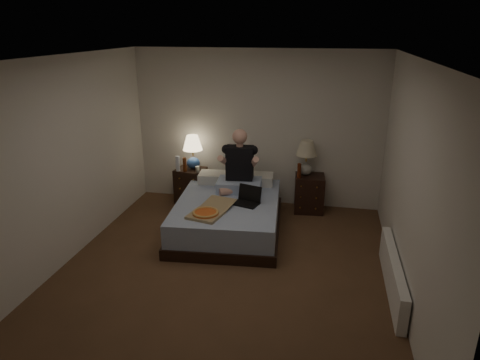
% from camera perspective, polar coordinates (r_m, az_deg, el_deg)
% --- Properties ---
extents(floor, '(4.00, 4.50, 0.00)m').
position_cam_1_polar(floor, '(5.34, -1.97, -11.86)').
color(floor, brown).
rests_on(floor, ground).
extents(ceiling, '(4.00, 4.50, 0.00)m').
position_cam_1_polar(ceiling, '(4.56, -2.35, 15.96)').
color(ceiling, white).
rests_on(ceiling, ground).
extents(wall_back, '(4.00, 0.00, 2.50)m').
position_cam_1_polar(wall_back, '(6.93, 2.25, 6.83)').
color(wall_back, beige).
rests_on(wall_back, ground).
extents(wall_front, '(4.00, 0.00, 2.50)m').
position_cam_1_polar(wall_front, '(2.88, -13.00, -13.46)').
color(wall_front, beige).
rests_on(wall_front, ground).
extents(wall_left, '(0.00, 4.50, 2.50)m').
position_cam_1_polar(wall_left, '(5.61, -22.45, 2.18)').
color(wall_left, beige).
rests_on(wall_left, ground).
extents(wall_right, '(0.00, 4.50, 2.50)m').
position_cam_1_polar(wall_right, '(4.77, 21.90, -0.70)').
color(wall_right, beige).
rests_on(wall_right, ground).
extents(bed, '(1.57, 2.00, 0.47)m').
position_cam_1_polar(bed, '(6.19, -1.61, -4.72)').
color(bed, '#516FA3').
rests_on(bed, floor).
extents(nightstand_left, '(0.50, 0.46, 0.59)m').
position_cam_1_polar(nightstand_left, '(7.20, -6.56, -0.73)').
color(nightstand_left, black).
rests_on(nightstand_left, floor).
extents(nightstand_right, '(0.49, 0.45, 0.59)m').
position_cam_1_polar(nightstand_right, '(6.90, 9.20, -1.78)').
color(nightstand_right, black).
rests_on(nightstand_right, floor).
extents(lamp_left, '(0.37, 0.37, 0.56)m').
position_cam_1_polar(lamp_left, '(7.04, -6.30, 3.72)').
color(lamp_left, '#2A519B').
rests_on(lamp_left, nightstand_left).
extents(lamp_right, '(0.37, 0.37, 0.56)m').
position_cam_1_polar(lamp_right, '(6.75, 8.81, 2.94)').
color(lamp_right, gray).
rests_on(lamp_right, nightstand_right).
extents(water_bottle, '(0.07, 0.07, 0.25)m').
position_cam_1_polar(water_bottle, '(6.99, -8.30, 2.18)').
color(water_bottle, silver).
rests_on(water_bottle, nightstand_left).
extents(soda_can, '(0.07, 0.07, 0.10)m').
position_cam_1_polar(soda_can, '(6.90, -5.69, 1.42)').
color(soda_can, beige).
rests_on(soda_can, nightstand_left).
extents(beer_bottle_left, '(0.06, 0.06, 0.23)m').
position_cam_1_polar(beer_bottle_left, '(6.95, -7.40, 2.05)').
color(beer_bottle_left, '#53220B').
rests_on(beer_bottle_left, nightstand_left).
extents(beer_bottle_right, '(0.06, 0.06, 0.23)m').
position_cam_1_polar(beer_bottle_right, '(6.66, 7.89, 1.24)').
color(beer_bottle_right, '#521D0B').
rests_on(beer_bottle_right, nightstand_right).
extents(person, '(0.70, 0.57, 0.93)m').
position_cam_1_polar(person, '(6.30, -0.09, 2.58)').
color(person, black).
rests_on(person, bed).
extents(laptop, '(0.41, 0.37, 0.24)m').
position_cam_1_polar(laptop, '(5.91, 0.80, -2.19)').
color(laptop, black).
rests_on(laptop, bed).
extents(pizza_box, '(0.56, 0.83, 0.08)m').
position_cam_1_polar(pizza_box, '(5.59, -4.61, -4.45)').
color(pizza_box, tan).
rests_on(pizza_box, bed).
extents(radiator, '(0.10, 1.60, 0.40)m').
position_cam_1_polar(radiator, '(5.17, 19.68, -11.74)').
color(radiator, white).
rests_on(radiator, floor).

